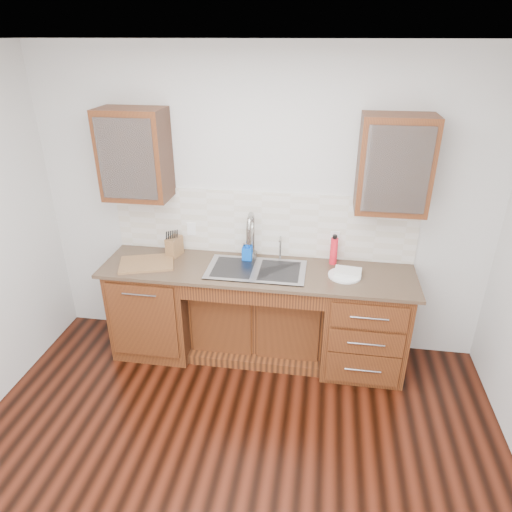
% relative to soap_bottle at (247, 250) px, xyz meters
% --- Properties ---
extents(ground, '(4.00, 3.50, 0.10)m').
position_rel_soap_bottle_xyz_m(ground, '(0.11, -1.59, -1.06)').
color(ground, '#40150A').
extents(ceiling, '(4.00, 3.50, 0.10)m').
position_rel_soap_bottle_xyz_m(ceiling, '(0.11, -1.59, 1.74)').
color(ceiling, white).
rests_on(ceiling, wall_back).
extents(wall_back, '(4.00, 0.10, 2.70)m').
position_rel_soap_bottle_xyz_m(wall_back, '(0.11, 0.21, 0.34)').
color(wall_back, silver).
rests_on(wall_back, ground).
extents(base_cabinet_left, '(0.70, 0.62, 0.88)m').
position_rel_soap_bottle_xyz_m(base_cabinet_left, '(-0.84, -0.15, -0.57)').
color(base_cabinet_left, '#593014').
rests_on(base_cabinet_left, ground).
extents(base_cabinet_center, '(1.20, 0.44, 0.70)m').
position_rel_soap_bottle_xyz_m(base_cabinet_center, '(0.11, -0.06, -0.66)').
color(base_cabinet_center, '#593014').
rests_on(base_cabinet_center, ground).
extents(base_cabinet_right, '(0.70, 0.62, 0.88)m').
position_rel_soap_bottle_xyz_m(base_cabinet_right, '(1.06, -0.15, -0.57)').
color(base_cabinet_right, '#593014').
rests_on(base_cabinet_right, ground).
extents(countertop, '(2.70, 0.65, 0.03)m').
position_rel_soap_bottle_xyz_m(countertop, '(0.11, -0.17, -0.11)').
color(countertop, '#84705B').
rests_on(countertop, base_cabinet_left).
extents(backsplash, '(2.70, 0.02, 0.59)m').
position_rel_soap_bottle_xyz_m(backsplash, '(0.11, 0.15, 0.20)').
color(backsplash, beige).
rests_on(backsplash, wall_back).
extents(sink, '(0.84, 0.46, 0.19)m').
position_rel_soap_bottle_xyz_m(sink, '(0.11, -0.18, -0.18)').
color(sink, '#9E9EA5').
rests_on(sink, countertop).
extents(faucet, '(0.04, 0.04, 0.40)m').
position_rel_soap_bottle_xyz_m(faucet, '(0.04, 0.05, 0.10)').
color(faucet, '#999993').
rests_on(faucet, countertop).
extents(filter_tap, '(0.02, 0.02, 0.24)m').
position_rel_soap_bottle_xyz_m(filter_tap, '(0.29, 0.06, 0.02)').
color(filter_tap, '#999993').
rests_on(filter_tap, countertop).
extents(upper_cabinet_left, '(0.55, 0.34, 0.75)m').
position_rel_soap_bottle_xyz_m(upper_cabinet_left, '(-0.94, -0.01, 0.82)').
color(upper_cabinet_left, '#593014').
rests_on(upper_cabinet_left, wall_back).
extents(upper_cabinet_right, '(0.55, 0.34, 0.75)m').
position_rel_soap_bottle_xyz_m(upper_cabinet_right, '(1.16, -0.01, 0.82)').
color(upper_cabinet_right, '#593014').
rests_on(upper_cabinet_right, wall_back).
extents(outlet_left, '(0.08, 0.01, 0.12)m').
position_rel_soap_bottle_xyz_m(outlet_left, '(-0.54, 0.13, 0.11)').
color(outlet_left, white).
rests_on(outlet_left, backsplash).
extents(outlet_right, '(0.08, 0.01, 0.12)m').
position_rel_soap_bottle_xyz_m(outlet_right, '(0.76, 0.13, 0.11)').
color(outlet_right, white).
rests_on(outlet_right, backsplash).
extents(soap_bottle, '(0.09, 0.09, 0.19)m').
position_rel_soap_bottle_xyz_m(soap_bottle, '(0.00, 0.00, 0.00)').
color(soap_bottle, blue).
rests_on(soap_bottle, countertop).
extents(water_bottle, '(0.08, 0.08, 0.24)m').
position_rel_soap_bottle_xyz_m(water_bottle, '(0.75, 0.05, 0.02)').
color(water_bottle, red).
rests_on(water_bottle, countertop).
extents(plate, '(0.34, 0.34, 0.02)m').
position_rel_soap_bottle_xyz_m(plate, '(0.85, -0.18, -0.09)').
color(plate, white).
rests_on(plate, countertop).
extents(dish_towel, '(0.24, 0.18, 0.03)m').
position_rel_soap_bottle_xyz_m(dish_towel, '(0.88, -0.16, -0.06)').
color(dish_towel, silver).
rests_on(dish_towel, plate).
extents(knife_block, '(0.13, 0.18, 0.18)m').
position_rel_soap_bottle_xyz_m(knife_block, '(-0.67, -0.00, -0.01)').
color(knife_block, olive).
rests_on(knife_block, countertop).
extents(cutting_board, '(0.54, 0.45, 0.02)m').
position_rel_soap_bottle_xyz_m(cutting_board, '(-0.86, -0.22, -0.09)').
color(cutting_board, olive).
rests_on(cutting_board, countertop).
extents(cup_left_a, '(0.15, 0.15, 0.10)m').
position_rel_soap_bottle_xyz_m(cup_left_a, '(-1.07, -0.01, 0.77)').
color(cup_left_a, white).
rests_on(cup_left_a, upper_cabinet_left).
extents(cup_left_b, '(0.11, 0.11, 0.08)m').
position_rel_soap_bottle_xyz_m(cup_left_b, '(-0.83, -0.01, 0.76)').
color(cup_left_b, white).
rests_on(cup_left_b, upper_cabinet_left).
extents(cup_right_a, '(0.13, 0.13, 0.09)m').
position_rel_soap_bottle_xyz_m(cup_right_a, '(1.00, -0.01, 0.76)').
color(cup_right_a, white).
rests_on(cup_right_a, upper_cabinet_right).
extents(cup_right_b, '(0.11, 0.11, 0.10)m').
position_rel_soap_bottle_xyz_m(cup_right_b, '(1.24, -0.01, 0.77)').
color(cup_right_b, white).
rests_on(cup_right_b, upper_cabinet_right).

